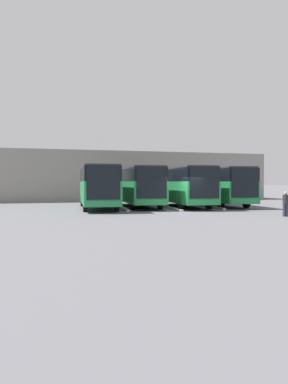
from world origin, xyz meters
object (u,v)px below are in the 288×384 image
bus_1 (183,185)px  bus_3 (98,185)px  bus_2 (138,185)px  pedestrian (286,203)px  bus_0 (218,185)px

bus_1 → bus_3: same height
bus_2 → pedestrian: bearing=123.8°
bus_1 → bus_2: same height
bus_0 → bus_1: (3.74, 0.64, 0.00)m
bus_0 → bus_3: 11.23m
bus_0 → bus_2: bearing=1.9°
bus_1 → bus_3: bearing=5.5°
pedestrian → bus_2: bearing=-50.9°
bus_1 → pedestrian: size_ratio=7.13×
pedestrian → bus_3: bearing=-35.8°
bus_0 → bus_2: same height
bus_2 → bus_3: (3.74, 1.11, 0.00)m
bus_1 → bus_3: size_ratio=1.00×
bus_3 → bus_0: bearing=-171.5°
bus_3 → pedestrian: bearing=138.9°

